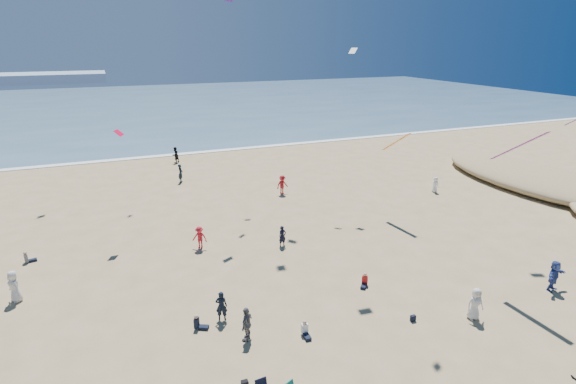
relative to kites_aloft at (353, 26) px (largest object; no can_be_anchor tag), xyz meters
name	(u,v)px	position (x,y,z in m)	size (l,w,h in m)	color
ocean	(137,106)	(-8.92, 81.43, -15.24)	(220.00, 100.00, 0.06)	#476B84
surf_line	(168,155)	(-8.92, 31.43, -15.23)	(220.00, 1.20, 0.08)	white
standing_flyers	(292,236)	(-4.38, -0.08, -14.35)	(36.41, 46.72, 1.95)	red
seated_group	(264,313)	(-9.27, -7.86, -14.85)	(21.40, 25.29, 0.84)	white
black_backpack	(245,384)	(-11.70, -12.30, -15.08)	(0.30, 0.22, 0.38)	black
navy_bag	(413,318)	(-1.83, -10.99, -15.10)	(0.28, 0.18, 0.34)	black
kites_aloft	(353,26)	(0.00, 0.00, 0.00)	(43.19, 42.13, 26.77)	#432093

